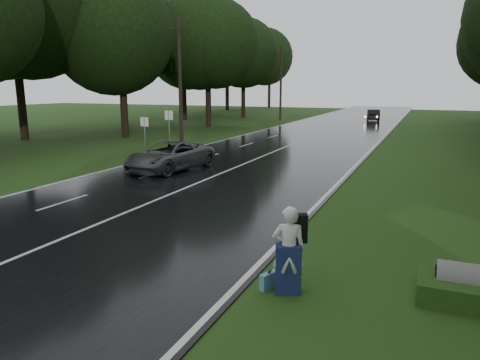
% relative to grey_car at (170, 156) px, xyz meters
% --- Properties ---
extents(ground, '(160.00, 160.00, 0.00)m').
position_rel_grey_car_xyz_m(ground, '(2.85, -9.21, -0.77)').
color(ground, '#224113').
rests_on(ground, ground).
extents(road, '(12.00, 140.00, 0.04)m').
position_rel_grey_car_xyz_m(road, '(2.85, 10.79, -0.75)').
color(road, black).
rests_on(road, ground).
extents(lane_center, '(0.12, 140.00, 0.01)m').
position_rel_grey_car_xyz_m(lane_center, '(2.85, 10.79, -0.72)').
color(lane_center, silver).
rests_on(lane_center, road).
extents(grey_car, '(3.17, 5.55, 1.46)m').
position_rel_grey_car_xyz_m(grey_car, '(0.00, 0.00, 0.00)').
color(grey_car, '#4E5053').
rests_on(grey_car, road).
extents(far_car, '(2.10, 4.43, 1.40)m').
position_rel_grey_car_xyz_m(far_car, '(5.58, 38.76, -0.03)').
color(far_car, black).
rests_on(far_car, road).
extents(hitchhiker, '(0.81, 0.78, 1.90)m').
position_rel_grey_car_xyz_m(hitchhiker, '(9.72, -10.86, 0.11)').
color(hitchhiker, silver).
rests_on(hitchhiker, ground).
extents(suitcase, '(0.33, 0.52, 0.36)m').
position_rel_grey_car_xyz_m(suitcase, '(9.29, -10.84, -0.59)').
color(suitcase, teal).
rests_on(suitcase, ground).
extents(culvert, '(1.49, 0.74, 0.74)m').
position_rel_grey_car_xyz_m(culvert, '(13.33, -9.67, -0.77)').
color(culvert, slate).
rests_on(culvert, ground).
extents(utility_pole_mid, '(1.80, 0.28, 9.51)m').
position_rel_grey_car_xyz_m(utility_pole_mid, '(-5.65, 10.73, -0.77)').
color(utility_pole_mid, black).
rests_on(utility_pole_mid, ground).
extents(utility_pole_far, '(1.80, 0.28, 9.15)m').
position_rel_grey_car_xyz_m(utility_pole_far, '(-5.65, 35.61, -0.77)').
color(utility_pole_far, black).
rests_on(utility_pole_far, ground).
extents(road_sign_a, '(0.57, 0.10, 2.38)m').
position_rel_grey_car_xyz_m(road_sign_a, '(-4.35, 4.05, -0.77)').
color(road_sign_a, white).
rests_on(road_sign_a, ground).
extents(road_sign_b, '(0.64, 0.10, 2.65)m').
position_rel_grey_car_xyz_m(road_sign_b, '(-4.35, 6.92, -0.77)').
color(road_sign_b, white).
rests_on(road_sign_b, ground).
extents(tree_left_d, '(9.19, 9.19, 14.36)m').
position_rel_grey_car_xyz_m(tree_left_d, '(-11.73, 11.59, -0.77)').
color(tree_left_d, black).
rests_on(tree_left_d, ground).
extents(tree_left_e, '(9.79, 9.79, 15.30)m').
position_rel_grey_car_xyz_m(tree_left_e, '(-9.71, 23.23, -0.77)').
color(tree_left_e, black).
rests_on(tree_left_e, ground).
extents(tree_left_f, '(9.87, 9.87, 15.42)m').
position_rel_grey_car_xyz_m(tree_left_f, '(-11.71, 37.64, -0.77)').
color(tree_left_f, black).
rests_on(tree_left_f, ground).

